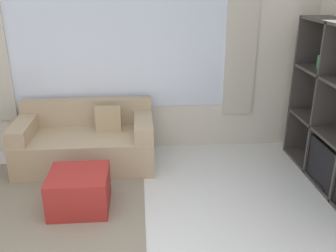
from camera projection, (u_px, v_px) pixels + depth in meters
The scene contains 4 objects.
wall_back at pixel (119, 58), 5.19m from camera, with size 6.76×0.11×2.70m.
area_rug at pixel (15, 206), 4.19m from camera, with size 2.90×2.10×0.01m, color gray.
couch_main at pixel (87, 142), 5.06m from camera, with size 1.80×0.93×0.83m.
ottoman at pixel (79, 191), 4.09m from camera, with size 0.63×0.60×0.44m.
Camera 1 is at (0.27, -2.25, 2.37)m, focal length 40.00 mm.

